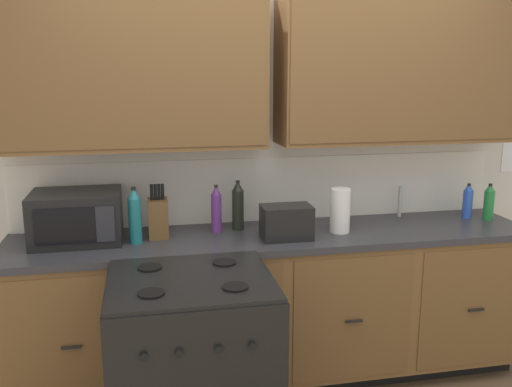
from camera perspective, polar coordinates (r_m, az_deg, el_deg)
name	(u,v)px	position (r m, az deg, el deg)	size (l,w,h in m)	color
wall_unit	(269,112)	(3.33, 1.36, 8.30)	(4.23, 0.40, 2.36)	silver
counter_run	(276,306)	(3.42, 2.01, -11.38)	(3.06, 0.64, 0.93)	black
stove_range	(193,371)	(2.79, -6.44, -17.55)	(0.76, 0.68, 0.95)	black
microwave	(77,217)	(3.23, -17.81, -2.29)	(0.48, 0.37, 0.28)	black
toaster	(286,222)	(3.15, 3.12, -2.93)	(0.28, 0.18, 0.19)	black
knife_block	(158,218)	(3.21, -9.95, -2.43)	(0.11, 0.14, 0.31)	brown
sink_faucet	(400,202)	(3.72, 14.46, -0.80)	(0.02, 0.02, 0.20)	#B2B5BA
paper_towel_roll	(340,210)	(3.29, 8.57, -1.72)	(0.12, 0.12, 0.26)	white
bottle_violet	(216,209)	(3.27, -4.06, -1.60)	(0.06, 0.06, 0.28)	#663384
bottle_teal	(135,216)	(3.12, -12.26, -2.26)	(0.07, 0.07, 0.31)	#1E707A
bottle_green	(489,202)	(3.83, 22.66, -0.81)	(0.06, 0.06, 0.23)	#237A38
bottle_dark	(238,206)	(3.31, -1.86, -1.25)	(0.07, 0.07, 0.30)	black
bottle_blue	(468,201)	(3.82, 20.78, -0.74)	(0.06, 0.06, 0.23)	blue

